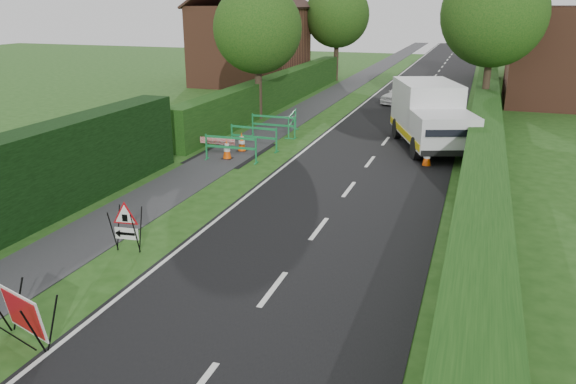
# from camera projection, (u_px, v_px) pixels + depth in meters

# --- Properties ---
(ground) EXTENTS (120.00, 120.00, 0.00)m
(ground) POSITION_uv_depth(u_px,v_px,m) (143.00, 293.00, 11.63)
(ground) COLOR #204814
(ground) RESTS_ON ground
(road_surface) EXTENTS (6.00, 90.00, 0.02)m
(road_surface) POSITION_uv_depth(u_px,v_px,m) (430.00, 83.00, 42.22)
(road_surface) COLOR black
(road_surface) RESTS_ON ground
(footpath) EXTENTS (2.00, 90.00, 0.02)m
(footpath) POSITION_uv_depth(u_px,v_px,m) (358.00, 79.00, 43.91)
(footpath) COLOR #2D2D30
(footpath) RESTS_ON ground
(hedge_west_far) EXTENTS (1.00, 24.00, 1.80)m
(hedge_west_far) POSITION_uv_depth(u_px,v_px,m) (278.00, 105.00, 32.88)
(hedge_west_far) COLOR #14380F
(hedge_west_far) RESTS_ON ground
(hedge_east) EXTENTS (1.20, 50.00, 1.50)m
(hedge_east) POSITION_uv_depth(u_px,v_px,m) (483.00, 144.00, 23.96)
(hedge_east) COLOR #14380F
(hedge_east) RESTS_ON ground
(house_west) EXTENTS (7.50, 7.40, 7.88)m
(house_west) POSITION_uv_depth(u_px,v_px,m) (251.00, 44.00, 40.66)
(house_west) COLOR brown
(house_west) RESTS_ON ground
(house_east_a) EXTENTS (7.50, 7.40, 7.88)m
(house_east_a) POSITION_uv_depth(u_px,v_px,m) (573.00, 54.00, 32.40)
(house_east_a) COLOR brown
(house_east_a) RESTS_ON ground
(house_east_b) EXTENTS (7.50, 7.40, 7.88)m
(house_east_b) POSITION_uv_depth(u_px,v_px,m) (564.00, 40.00, 44.64)
(house_east_b) COLOR brown
(house_east_b) RESTS_ON ground
(tree_nw) EXTENTS (4.40, 4.40, 6.70)m
(tree_nw) POSITION_uv_depth(u_px,v_px,m) (258.00, 29.00, 27.74)
(tree_nw) COLOR #2D2116
(tree_nw) RESTS_ON ground
(tree_ne) EXTENTS (5.20, 5.20, 7.79)m
(tree_ne) POSITION_uv_depth(u_px,v_px,m) (494.00, 14.00, 27.71)
(tree_ne) COLOR #2D2116
(tree_ne) RESTS_ON ground
(tree_fw) EXTENTS (4.80, 4.80, 7.24)m
(tree_fw) POSITION_uv_depth(u_px,v_px,m) (337.00, 15.00, 41.96)
(tree_fw) COLOR #2D2116
(tree_fw) RESTS_ON ground
(tree_fe) EXTENTS (4.20, 4.20, 6.33)m
(tree_fe) POSITION_uv_depth(u_px,v_px,m) (492.00, 23.00, 42.36)
(tree_fe) COLOR #2D2116
(tree_fe) RESTS_ON ground
(red_rect_sign) EXTENTS (1.29, 0.99, 0.97)m
(red_rect_sign) POSITION_uv_depth(u_px,v_px,m) (23.00, 314.00, 9.76)
(red_rect_sign) COLOR black
(red_rect_sign) RESTS_ON ground
(triangle_sign) EXTENTS (0.81, 0.81, 1.08)m
(triangle_sign) POSITION_uv_depth(u_px,v_px,m) (124.00, 223.00, 13.30)
(triangle_sign) COLOR black
(triangle_sign) RESTS_ON ground
(works_van) EXTENTS (4.00, 6.09, 2.60)m
(works_van) POSITION_uv_depth(u_px,v_px,m) (430.00, 114.00, 22.94)
(works_van) COLOR silver
(works_van) RESTS_ON ground
(traffic_cone_0) EXTENTS (0.38, 0.38, 0.79)m
(traffic_cone_0) POSITION_uv_depth(u_px,v_px,m) (427.00, 156.00, 20.52)
(traffic_cone_0) COLOR black
(traffic_cone_0) RESTS_ON ground
(traffic_cone_1) EXTENTS (0.38, 0.38, 0.79)m
(traffic_cone_1) POSITION_uv_depth(u_px,v_px,m) (451.00, 144.00, 22.17)
(traffic_cone_1) COLOR black
(traffic_cone_1) RESTS_ON ground
(traffic_cone_2) EXTENTS (0.38, 0.38, 0.79)m
(traffic_cone_2) POSITION_uv_depth(u_px,v_px,m) (441.00, 132.00, 24.39)
(traffic_cone_2) COLOR black
(traffic_cone_2) RESTS_ON ground
(traffic_cone_3) EXTENTS (0.38, 0.38, 0.79)m
(traffic_cone_3) POSITION_uv_depth(u_px,v_px,m) (227.00, 149.00, 21.47)
(traffic_cone_3) COLOR black
(traffic_cone_3) RESTS_ON ground
(traffic_cone_4) EXTENTS (0.38, 0.38, 0.79)m
(traffic_cone_4) POSITION_uv_depth(u_px,v_px,m) (242.00, 142.00, 22.58)
(traffic_cone_4) COLOR black
(traffic_cone_4) RESTS_ON ground
(ped_barrier_0) EXTENTS (2.07, 0.45, 1.00)m
(ped_barrier_0) POSITION_uv_depth(u_px,v_px,m) (231.00, 145.00, 21.05)
(ped_barrier_0) COLOR #17803F
(ped_barrier_0) RESTS_ON ground
(ped_barrier_1) EXTENTS (2.08, 0.47, 1.00)m
(ped_barrier_1) POSITION_uv_depth(u_px,v_px,m) (254.00, 135.00, 22.71)
(ped_barrier_1) COLOR #17803F
(ped_barrier_1) RESTS_ON ground
(ped_barrier_2) EXTENTS (2.06, 0.35, 1.00)m
(ped_barrier_2) POSITION_uv_depth(u_px,v_px,m) (273.00, 123.00, 24.92)
(ped_barrier_2) COLOR #17803F
(ped_barrier_2) RESTS_ON ground
(ped_barrier_3) EXTENTS (0.68, 2.09, 1.00)m
(ped_barrier_3) POSITION_uv_depth(u_px,v_px,m) (292.00, 120.00, 25.53)
(ped_barrier_3) COLOR #17803F
(ped_barrier_3) RESTS_ON ground
(redwhite_plank) EXTENTS (1.50, 0.09, 0.25)m
(redwhite_plank) POSITION_uv_depth(u_px,v_px,m) (218.00, 152.00, 22.64)
(redwhite_plank) COLOR red
(redwhite_plank) RESTS_ON ground
(hatchback_car) EXTENTS (2.43, 3.62, 1.14)m
(hatchback_car) POSITION_uv_depth(u_px,v_px,m) (402.00, 94.00, 33.28)
(hatchback_car) COLOR white
(hatchback_car) RESTS_ON ground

